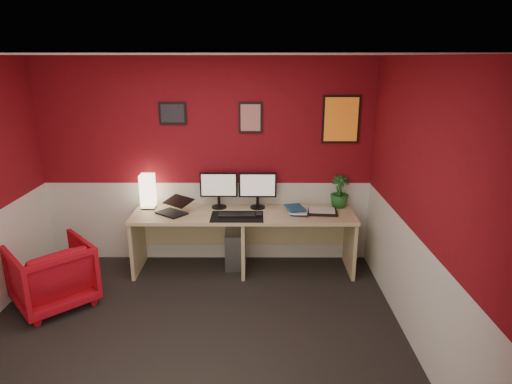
% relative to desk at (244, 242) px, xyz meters
% --- Properties ---
extents(ground, '(4.00, 3.50, 0.01)m').
position_rel_desk_xyz_m(ground, '(-0.45, -1.41, -0.36)').
color(ground, black).
rests_on(ground, ground).
extents(ceiling, '(4.00, 3.50, 0.01)m').
position_rel_desk_xyz_m(ceiling, '(-0.45, -1.41, 2.13)').
color(ceiling, white).
rests_on(ceiling, ground).
extents(wall_back, '(4.00, 0.01, 2.50)m').
position_rel_desk_xyz_m(wall_back, '(-0.45, 0.34, 0.89)').
color(wall_back, maroon).
rests_on(wall_back, ground).
extents(wall_front, '(4.00, 0.01, 2.50)m').
position_rel_desk_xyz_m(wall_front, '(-0.45, -3.16, 0.89)').
color(wall_front, maroon).
rests_on(wall_front, ground).
extents(wall_right, '(0.01, 3.50, 2.50)m').
position_rel_desk_xyz_m(wall_right, '(1.55, -1.41, 0.89)').
color(wall_right, maroon).
rests_on(wall_right, ground).
extents(wainscot_back, '(4.00, 0.01, 1.00)m').
position_rel_desk_xyz_m(wainscot_back, '(-0.45, 0.34, 0.14)').
color(wainscot_back, silver).
rests_on(wainscot_back, ground).
extents(wainscot_right, '(0.01, 3.50, 1.00)m').
position_rel_desk_xyz_m(wainscot_right, '(1.54, -1.41, 0.14)').
color(wainscot_right, silver).
rests_on(wainscot_right, ground).
extents(desk, '(2.60, 0.65, 0.73)m').
position_rel_desk_xyz_m(desk, '(0.00, 0.00, 0.00)').
color(desk, tan).
rests_on(desk, ground).
extents(shoji_lamp, '(0.16, 0.16, 0.40)m').
position_rel_desk_xyz_m(shoji_lamp, '(-1.15, 0.18, 0.56)').
color(shoji_lamp, '#FFE5B2').
rests_on(shoji_lamp, desk).
extents(laptop, '(0.40, 0.39, 0.22)m').
position_rel_desk_xyz_m(laptop, '(-0.84, -0.03, 0.47)').
color(laptop, black).
rests_on(laptop, desk).
extents(monitor_left, '(0.45, 0.06, 0.58)m').
position_rel_desk_xyz_m(monitor_left, '(-0.30, 0.20, 0.66)').
color(monitor_left, black).
rests_on(monitor_left, desk).
extents(monitor_right, '(0.45, 0.06, 0.58)m').
position_rel_desk_xyz_m(monitor_right, '(0.17, 0.19, 0.66)').
color(monitor_right, black).
rests_on(monitor_right, desk).
extents(desk_mat, '(0.60, 0.38, 0.01)m').
position_rel_desk_xyz_m(desk_mat, '(-0.07, -0.13, 0.37)').
color(desk_mat, black).
rests_on(desk_mat, desk).
extents(keyboard, '(0.42, 0.15, 0.02)m').
position_rel_desk_xyz_m(keyboard, '(-0.08, -0.10, 0.38)').
color(keyboard, black).
rests_on(keyboard, desk_mat).
extents(mouse, '(0.06, 0.10, 0.03)m').
position_rel_desk_xyz_m(mouse, '(0.18, -0.12, 0.39)').
color(mouse, black).
rests_on(mouse, desk_mat).
extents(book_bottom, '(0.23, 0.29, 0.03)m').
position_rel_desk_xyz_m(book_bottom, '(0.55, 0.03, 0.38)').
color(book_bottom, navy).
rests_on(book_bottom, desk).
extents(book_middle, '(0.26, 0.32, 0.02)m').
position_rel_desk_xyz_m(book_middle, '(0.54, 0.00, 0.40)').
color(book_middle, silver).
rests_on(book_middle, book_bottom).
extents(book_top, '(0.26, 0.31, 0.02)m').
position_rel_desk_xyz_m(book_top, '(0.51, -0.02, 0.43)').
color(book_top, navy).
rests_on(book_top, book_middle).
extents(zen_tray, '(0.37, 0.28, 0.03)m').
position_rel_desk_xyz_m(zen_tray, '(0.92, 0.00, 0.38)').
color(zen_tray, black).
rests_on(zen_tray, desk).
extents(potted_plant, '(0.23, 0.23, 0.39)m').
position_rel_desk_xyz_m(potted_plant, '(1.16, 0.23, 0.56)').
color(potted_plant, '#19591E').
rests_on(potted_plant, desk).
extents(pc_tower, '(0.21, 0.46, 0.45)m').
position_rel_desk_xyz_m(pc_tower, '(-0.13, 0.15, -0.14)').
color(pc_tower, '#99999E').
rests_on(pc_tower, ground).
extents(armchair, '(1.04, 1.04, 0.68)m').
position_rel_desk_xyz_m(armchair, '(-1.95, -0.78, -0.03)').
color(armchair, red).
rests_on(armchair, ground).
extents(art_left, '(0.32, 0.02, 0.26)m').
position_rel_desk_xyz_m(art_left, '(-0.83, 0.33, 1.49)').
color(art_left, black).
rests_on(art_left, wall_back).
extents(art_center, '(0.28, 0.02, 0.36)m').
position_rel_desk_xyz_m(art_center, '(0.08, 0.33, 1.44)').
color(art_center, red).
rests_on(art_center, wall_back).
extents(art_right, '(0.44, 0.02, 0.56)m').
position_rel_desk_xyz_m(art_right, '(1.14, 0.33, 1.42)').
color(art_right, orange).
rests_on(art_right, wall_back).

